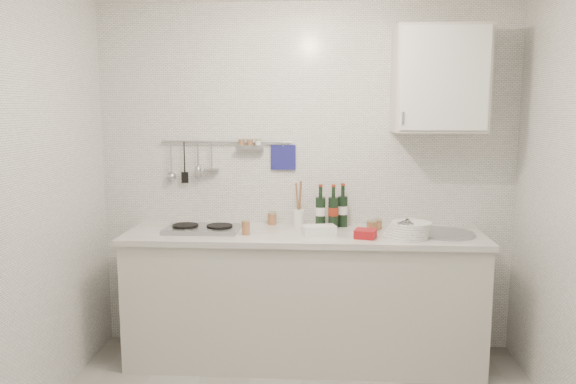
{
  "coord_description": "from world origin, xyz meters",
  "views": [
    {
      "loc": [
        0.14,
        -2.65,
        1.76
      ],
      "look_at": [
        -0.09,
        0.9,
        1.23
      ],
      "focal_mm": 35.0,
      "sensor_mm": 36.0,
      "label": 1
    }
  ],
  "objects_px": {
    "wall_cabinet": "(439,80)",
    "plate_stack_hob": "(216,229)",
    "wine_bottles": "(332,206)",
    "plate_stack_sink": "(409,230)",
    "utensil_crock": "(299,216)"
  },
  "relations": [
    {
      "from": "wall_cabinet",
      "to": "plate_stack_hob",
      "type": "distance_m",
      "value": 1.82
    },
    {
      "from": "plate_stack_hob",
      "to": "wine_bottles",
      "type": "bearing_deg",
      "value": 12.1
    },
    {
      "from": "wall_cabinet",
      "to": "plate_stack_hob",
      "type": "xyz_separation_m",
      "value": [
        -1.51,
        -0.12,
        -1.02
      ]
    },
    {
      "from": "plate_stack_sink",
      "to": "utensil_crock",
      "type": "distance_m",
      "value": 0.8
    },
    {
      "from": "wall_cabinet",
      "to": "plate_stack_hob",
      "type": "bearing_deg",
      "value": -175.53
    },
    {
      "from": "plate_stack_hob",
      "to": "wall_cabinet",
      "type": "bearing_deg",
      "value": 4.47
    },
    {
      "from": "wall_cabinet",
      "to": "wine_bottles",
      "type": "bearing_deg",
      "value": 175.57
    },
    {
      "from": "utensil_crock",
      "to": "wall_cabinet",
      "type": "bearing_deg",
      "value": -5.15
    },
    {
      "from": "utensil_crock",
      "to": "wine_bottles",
      "type": "bearing_deg",
      "value": -7.26
    },
    {
      "from": "plate_stack_sink",
      "to": "wine_bottles",
      "type": "xyz_separation_m",
      "value": [
        -0.5,
        0.27,
        0.11
      ]
    },
    {
      "from": "wall_cabinet",
      "to": "plate_stack_hob",
      "type": "relative_size",
      "value": 2.42
    },
    {
      "from": "wall_cabinet",
      "to": "plate_stack_sink",
      "type": "relative_size",
      "value": 2.2
    },
    {
      "from": "utensil_crock",
      "to": "plate_stack_hob",
      "type": "bearing_deg",
      "value": -160.23
    },
    {
      "from": "wall_cabinet",
      "to": "wine_bottles",
      "type": "height_order",
      "value": "wall_cabinet"
    },
    {
      "from": "wall_cabinet",
      "to": "plate_stack_sink",
      "type": "bearing_deg",
      "value": -133.35
    }
  ]
}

